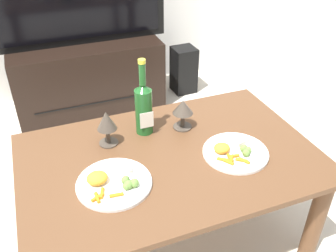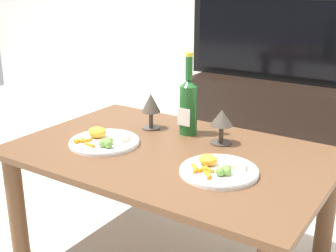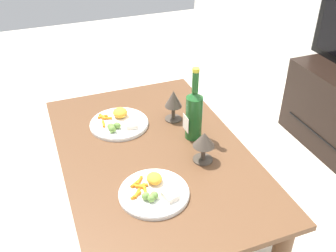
% 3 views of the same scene
% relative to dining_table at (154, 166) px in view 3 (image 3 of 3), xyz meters
% --- Properties ---
extents(ground_plane, '(6.40, 6.40, 0.00)m').
position_rel_dining_table_xyz_m(ground_plane, '(0.00, 0.00, -0.40)').
color(ground_plane, beige).
extents(dining_table, '(1.18, 0.77, 0.48)m').
position_rel_dining_table_xyz_m(dining_table, '(0.00, 0.00, 0.00)').
color(dining_table, brown).
rests_on(dining_table, ground_plane).
extents(wine_bottle, '(0.07, 0.08, 0.34)m').
position_rel_dining_table_xyz_m(wine_bottle, '(-0.04, 0.20, 0.21)').
color(wine_bottle, '#1E5923').
rests_on(wine_bottle, dining_table).
extents(goblet_left, '(0.08, 0.08, 0.15)m').
position_rel_dining_table_xyz_m(goblet_left, '(-0.21, 0.17, 0.18)').
color(goblet_left, '#473D33').
rests_on(goblet_left, dining_table).
extents(goblet_right, '(0.09, 0.09, 0.14)m').
position_rel_dining_table_xyz_m(goblet_right, '(0.13, 0.17, 0.18)').
color(goblet_right, '#473D33').
rests_on(goblet_right, dining_table).
extents(dinner_plate_left, '(0.27, 0.27, 0.05)m').
position_rel_dining_table_xyz_m(dinner_plate_left, '(-0.25, -0.08, 0.09)').
color(dinner_plate_left, white).
rests_on(dinner_plate_left, dining_table).
extents(dinner_plate_right, '(0.26, 0.26, 0.05)m').
position_rel_dining_table_xyz_m(dinner_plate_right, '(0.25, -0.08, 0.09)').
color(dinner_plate_right, white).
rests_on(dinner_plate_right, dining_table).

